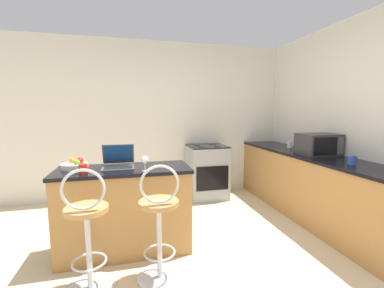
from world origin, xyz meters
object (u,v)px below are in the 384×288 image
at_px(laptop, 118,161).
at_px(microwave, 318,144).
at_px(bar_stool_near, 87,233).
at_px(mug_blue, 352,160).
at_px(stove_range, 207,171).
at_px(wine_glass_short, 145,160).
at_px(mug_red, 84,169).
at_px(bar_stool_far, 159,226).
at_px(mug_white, 290,144).
at_px(fruit_bowl, 75,165).

relative_size(laptop, microwave, 0.67).
bearing_deg(bar_stool_near, mug_blue, 3.31).
height_order(stove_range, wine_glass_short, wine_glass_short).
xyz_separation_m(stove_range, mug_red, (-1.68, -1.57, 0.49)).
height_order(microwave, wine_glass_short, microwave).
xyz_separation_m(bar_stool_near, stove_range, (1.61, 1.97, -0.05)).
bearing_deg(bar_stool_far, mug_white, 32.57).
bearing_deg(wine_glass_short, mug_blue, -5.45).
bearing_deg(stove_range, mug_blue, -59.46).
bearing_deg(bar_stool_near, mug_red, 99.81).
height_order(bar_stool_near, wine_glass_short, bar_stool_near).
height_order(microwave, fruit_bowl, microwave).
xyz_separation_m(bar_stool_far, microwave, (2.18, 0.76, 0.53)).
bearing_deg(fruit_bowl, laptop, -1.94).
distance_m(fruit_bowl, mug_blue, 2.91).
xyz_separation_m(bar_stool_near, wine_glass_short, (0.49, 0.36, 0.50)).
xyz_separation_m(bar_stool_far, mug_red, (-0.64, 0.40, 0.44)).
distance_m(mug_red, fruit_bowl, 0.28).
xyz_separation_m(laptop, mug_blue, (2.45, -0.48, -0.01)).
distance_m(laptop, microwave, 2.53).
distance_m(bar_stool_far, mug_red, 0.87).
height_order(bar_stool_near, microwave, microwave).
xyz_separation_m(bar_stool_near, laptop, (0.23, 0.63, 0.45)).
height_order(wine_glass_short, mug_white, wine_glass_short).
height_order(stove_range, fruit_bowl, fruit_bowl).
bearing_deg(wine_glass_short, mug_white, 24.56).
xyz_separation_m(mug_red, mug_white, (2.87, 1.02, 0.00)).
bearing_deg(bar_stool_far, microwave, 19.24).
xyz_separation_m(bar_stool_far, fruit_bowl, (-0.76, 0.65, 0.43)).
xyz_separation_m(bar_stool_far, mug_blue, (2.11, 0.16, 0.44)).
bearing_deg(wine_glass_short, bar_stool_far, -76.56).
relative_size(laptop, fruit_bowl, 1.26).
xyz_separation_m(stove_range, fruit_bowl, (-1.80, -1.33, 0.48)).
xyz_separation_m(fruit_bowl, mug_white, (2.98, 0.77, 0.01)).
relative_size(laptop, mug_blue, 3.24).
bearing_deg(stove_range, microwave, -46.56).
height_order(wine_glass_short, mug_blue, wine_glass_short).
distance_m(laptop, mug_white, 2.68).
height_order(bar_stool_far, fruit_bowl, bar_stool_far).
bearing_deg(mug_white, laptop, -162.94).
relative_size(laptop, mug_red, 3.38).
relative_size(fruit_bowl, mug_white, 2.52).
bearing_deg(mug_red, wine_glass_short, -3.47).
bearing_deg(bar_stool_far, mug_red, 148.18).
bearing_deg(fruit_bowl, mug_white, 14.53).
relative_size(mug_red, mug_blue, 0.96).
xyz_separation_m(laptop, wine_glass_short, (0.25, -0.27, 0.05)).
relative_size(fruit_bowl, mug_blue, 2.57).
relative_size(bar_stool_far, microwave, 2.17).
distance_m(stove_range, wine_glass_short, 2.04).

